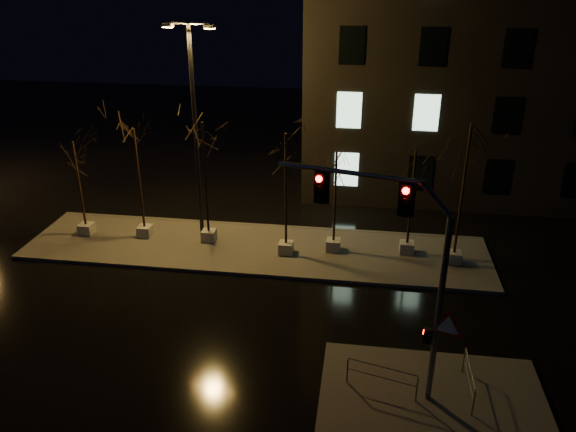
# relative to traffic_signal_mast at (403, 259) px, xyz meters

# --- Properties ---
(ground) EXTENTS (90.00, 90.00, 0.00)m
(ground) POSITION_rel_traffic_signal_mast_xyz_m (-6.23, 3.07, -4.82)
(ground) COLOR black
(ground) RESTS_ON ground
(median) EXTENTS (22.00, 5.00, 0.15)m
(median) POSITION_rel_traffic_signal_mast_xyz_m (-6.23, 9.07, -4.74)
(median) COLOR #4B4843
(median) RESTS_ON ground
(sidewalk_corner) EXTENTS (7.00, 5.00, 0.15)m
(sidewalk_corner) POSITION_rel_traffic_signal_mast_xyz_m (1.27, -0.43, -4.74)
(sidewalk_corner) COLOR #4B4843
(sidewalk_corner) RESTS_ON ground
(building) EXTENTS (25.00, 12.00, 15.00)m
(building) POSITION_rel_traffic_signal_mast_xyz_m (7.77, 21.07, 2.68)
(building) COLOR black
(building) RESTS_ON ground
(tree_0) EXTENTS (1.80, 1.80, 4.92)m
(tree_0) POSITION_rel_traffic_signal_mast_xyz_m (-14.85, 9.26, -0.93)
(tree_0) COLOR #A7A69C
(tree_0) RESTS_ON median
(tree_1) EXTENTS (1.80, 1.80, 5.64)m
(tree_1) POSITION_rel_traffic_signal_mast_xyz_m (-11.85, 9.43, -0.38)
(tree_1) COLOR #A7A69C
(tree_1) RESTS_ON median
(tree_2) EXTENTS (1.80, 1.80, 6.07)m
(tree_2) POSITION_rel_traffic_signal_mast_xyz_m (-8.58, 9.41, -0.06)
(tree_2) COLOR #A7A69C
(tree_2) RESTS_ON median
(tree_3) EXTENTS (1.80, 1.80, 5.93)m
(tree_3) POSITION_rel_traffic_signal_mast_xyz_m (-4.66, 8.64, -0.17)
(tree_3) COLOR #A7A69C
(tree_3) RESTS_ON median
(tree_4) EXTENTS (1.80, 1.80, 5.03)m
(tree_4) POSITION_rel_traffic_signal_mast_xyz_m (-2.49, 9.25, -0.85)
(tree_4) COLOR #A7A69C
(tree_4) RESTS_ON median
(tree_5) EXTENTS (1.80, 1.80, 5.15)m
(tree_5) POSITION_rel_traffic_signal_mast_xyz_m (0.92, 9.47, -0.76)
(tree_5) COLOR #A7A69C
(tree_5) RESTS_ON median
(tree_6) EXTENTS (1.80, 1.80, 6.64)m
(tree_6) POSITION_rel_traffic_signal_mast_xyz_m (2.97, 8.78, 0.37)
(tree_6) COLOR #A7A69C
(tree_6) RESTS_ON median
(traffic_signal_mast) EXTENTS (5.65, 1.54, 7.10)m
(traffic_signal_mast) POSITION_rel_traffic_signal_mast_xyz_m (0.00, 0.00, 0.00)
(traffic_signal_mast) COLOR #5B5D63
(traffic_signal_mast) RESTS_ON sidewalk_corner
(streetlight_main) EXTENTS (2.52, 0.66, 10.09)m
(streetlight_main) POSITION_rel_traffic_signal_mast_xyz_m (-9.19, 10.31, 1.15)
(streetlight_main) COLOR black
(streetlight_main) RESTS_ON median
(guard_rail_a) EXTENTS (2.19, 0.61, 0.98)m
(guard_rail_a) POSITION_rel_traffic_signal_mast_xyz_m (-0.34, -0.20, -4.03)
(guard_rail_a) COLOR #5B5D63
(guard_rail_a) RESTS_ON sidewalk_corner
(guard_rail_b) EXTENTS (0.05, 2.05, 0.97)m
(guard_rail_b) POSITION_rel_traffic_signal_mast_xyz_m (2.36, 0.14, -4.04)
(guard_rail_b) COLOR #5B5D63
(guard_rail_b) RESTS_ON sidewalk_corner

